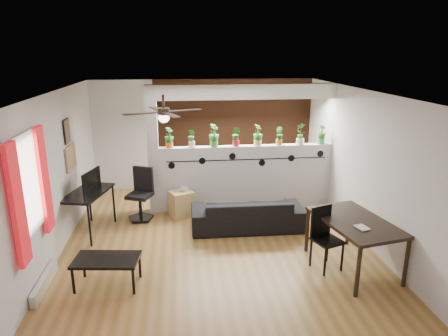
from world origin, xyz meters
TOP-DOWN VIEW (x-y plane):
  - room_shell at (0.00, 0.00)m, footprint 6.30×7.10m
  - partition_wall at (0.80, 1.50)m, footprint 3.60×0.18m
  - ceiling_header at (0.80, 1.50)m, footprint 3.60×0.18m
  - pier_column at (-1.11, 1.50)m, footprint 0.22×0.20m
  - brick_panel at (0.80, 2.97)m, footprint 3.90×0.05m
  - vine_decal at (0.80, 1.40)m, footprint 3.31×0.01m
  - window_assembly at (-2.56, -1.20)m, footprint 0.09×1.30m
  - baseboard_heater at (-2.54, -1.20)m, footprint 0.08×1.00m
  - corkboard at (-2.58, 0.95)m, footprint 0.03×0.60m
  - framed_art at (-2.58, 0.90)m, footprint 0.03×0.34m
  - ceiling_fan at (-0.80, -0.30)m, footprint 1.19×1.19m
  - potted_plant_0 at (-0.78, 1.50)m, footprint 0.25×0.27m
  - potted_plant_1 at (-0.33, 1.50)m, footprint 0.23×0.23m
  - potted_plant_2 at (0.12, 1.50)m, footprint 0.30×0.31m
  - potted_plant_3 at (0.57, 1.50)m, footprint 0.25×0.25m
  - potted_plant_4 at (1.03, 1.50)m, footprint 0.24×0.27m
  - potted_plant_5 at (1.48, 1.50)m, footprint 0.21×0.23m
  - potted_plant_6 at (1.93, 1.50)m, footprint 0.27×0.23m
  - potted_plant_7 at (2.38, 1.50)m, footprint 0.26×0.25m
  - sofa at (0.64, 0.45)m, footprint 1.99×0.81m
  - cube_shelf at (-0.58, 1.16)m, footprint 0.55×0.52m
  - cup at (-0.53, 1.16)m, footprint 0.17×0.17m
  - computer_desk at (-2.25, 0.58)m, footprint 0.84×1.21m
  - monitor at (-2.25, 0.73)m, footprint 0.35×0.16m
  - office_chair at (-1.36, 1.12)m, footprint 0.56×0.57m
  - dining_table at (2.01, -1.15)m, footprint 1.15×1.59m
  - book at (1.91, -1.45)m, footprint 0.19×0.23m
  - folding_chair at (1.57, -1.05)m, footprint 0.51×0.51m
  - coffee_table at (-1.65, -1.23)m, footprint 0.96×0.61m

SIDE VIEW (x-z plane):
  - baseboard_heater at x=-2.54m, z-range 0.00..0.18m
  - cube_shelf at x=-0.58m, z-range 0.00..0.53m
  - sofa at x=0.64m, z-range 0.00..0.58m
  - coffee_table at x=-1.65m, z-range 0.17..0.59m
  - office_chair at x=-1.36m, z-range -0.06..0.96m
  - folding_chair at x=1.57m, z-range 0.09..1.06m
  - cup at x=-0.53m, z-range 0.53..0.63m
  - partition_wall at x=0.80m, z-range 0.00..1.35m
  - dining_table at x=2.01m, z-range 0.31..1.10m
  - computer_desk at x=-2.25m, z-range 0.32..1.12m
  - book at x=1.91m, z-range 0.79..0.81m
  - monitor at x=-2.25m, z-range 0.80..0.99m
  - vine_decal at x=0.80m, z-range 0.93..1.23m
  - room_shell at x=0.00m, z-range -0.15..2.75m
  - pier_column at x=-1.11m, z-range 0.00..2.60m
  - brick_panel at x=0.80m, z-range 0.00..2.60m
  - corkboard at x=-2.58m, z-range 1.12..1.58m
  - window_assembly at x=-2.56m, z-range 0.73..2.28m
  - potted_plant_1 at x=-0.33m, z-range 1.36..1.73m
  - potted_plant_5 at x=1.48m, z-range 1.36..1.74m
  - potted_plant_3 at x=0.57m, z-range 1.36..1.76m
  - potted_plant_7 at x=2.38m, z-range 1.36..1.77m
  - potted_plant_0 at x=-0.78m, z-range 1.36..1.78m
  - potted_plant_4 at x=1.03m, z-range 1.36..1.80m
  - potted_plant_6 at x=1.93m, z-range 1.36..1.82m
  - potted_plant_2 at x=0.12m, z-range 1.36..1.83m
  - framed_art at x=-2.58m, z-range 1.63..2.07m
  - ceiling_fan at x=-0.80m, z-range 2.10..2.53m
  - ceiling_header at x=0.80m, z-range 2.30..2.60m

